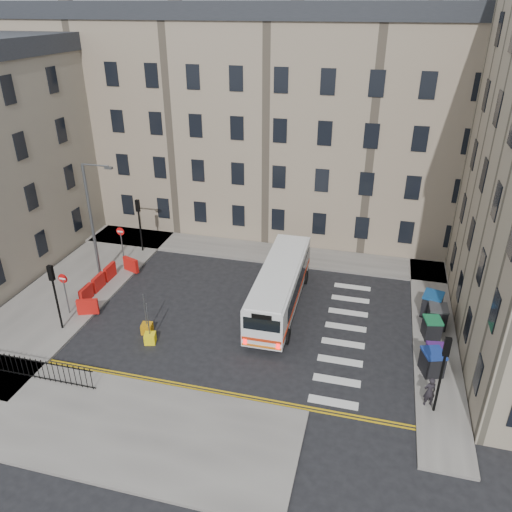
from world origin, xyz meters
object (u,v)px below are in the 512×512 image
at_px(bollard_chevron, 147,328).
at_px(streetlamp, 91,221).
at_px(wheelie_bin_c, 432,328).
at_px(bollard_yellow, 150,338).
at_px(wheelie_bin_d, 437,316).
at_px(bus, 280,285).
at_px(wheelie_bin_e, 432,304).
at_px(wheelie_bin_a, 432,362).
at_px(pedestrian, 430,392).
at_px(wheelie_bin_b, 435,357).

bearing_deg(bollard_chevron, streetlamp, 139.71).
relative_size(streetlamp, wheelie_bin_c, 6.59).
height_order(streetlamp, bollard_yellow, streetlamp).
height_order(wheelie_bin_d, bollard_chevron, wheelie_bin_d).
xyz_separation_m(bus, bollard_chevron, (-6.84, -4.56, -1.27)).
xyz_separation_m(wheelie_bin_d, bollard_yellow, (-15.59, -5.50, -0.52)).
relative_size(wheelie_bin_e, bollard_yellow, 2.51).
bearing_deg(wheelie_bin_a, pedestrian, -114.92).
bearing_deg(streetlamp, bus, -2.02).
height_order(streetlamp, wheelie_bin_e, streetlamp).
distance_m(wheelie_bin_d, bollard_yellow, 16.54).
xyz_separation_m(wheelie_bin_c, wheelie_bin_d, (0.35, 1.17, 0.07)).
bearing_deg(wheelie_bin_c, wheelie_bin_d, 61.42).
distance_m(streetlamp, wheelie_bin_d, 22.37).
bearing_deg(wheelie_bin_b, streetlamp, 160.70).
height_order(streetlamp, wheelie_bin_d, streetlamp).
xyz_separation_m(wheelie_bin_a, bollard_yellow, (-15.08, -1.12, -0.50)).
height_order(wheelie_bin_a, wheelie_bin_e, wheelie_bin_e).
height_order(streetlamp, wheelie_bin_c, streetlamp).
bearing_deg(wheelie_bin_c, bollard_yellow, -176.09).
xyz_separation_m(bus, wheelie_bin_a, (8.84, -4.28, -0.78)).
height_order(wheelie_bin_b, bollard_yellow, wheelie_bin_b).
distance_m(wheelie_bin_b, bollard_chevron, 15.90).
xyz_separation_m(wheelie_bin_c, bollard_yellow, (-15.24, -4.32, -0.44)).
bearing_deg(wheelie_bin_e, wheelie_bin_c, -79.25).
relative_size(wheelie_bin_a, pedestrian, 0.90).
xyz_separation_m(wheelie_bin_d, bollard_chevron, (-16.18, -4.66, -0.52)).
relative_size(wheelie_bin_e, bollard_chevron, 2.51).
distance_m(bus, wheelie_bin_e, 9.23).
relative_size(wheelie_bin_b, wheelie_bin_e, 0.80).
distance_m(wheelie_bin_d, bollard_chevron, 16.84).
bearing_deg(wheelie_bin_e, wheelie_bin_b, -77.23).
distance_m(wheelie_bin_a, pedestrian, 2.47).
bearing_deg(wheelie_bin_c, bollard_chevron, -179.52).
distance_m(pedestrian, bollard_yellow, 14.89).
height_order(wheelie_bin_e, bollard_chevron, wheelie_bin_e).
bearing_deg(bollard_yellow, wheelie_bin_e, 23.55).
bearing_deg(streetlamp, wheelie_bin_e, 2.20).
distance_m(wheelie_bin_c, bollard_chevron, 16.21).
height_order(bollard_yellow, bollard_chevron, same).
height_order(wheelie_bin_d, wheelie_bin_e, wheelie_bin_e).
height_order(wheelie_bin_a, bollard_yellow, wheelie_bin_a).
relative_size(wheelie_bin_c, wheelie_bin_e, 0.82).
height_order(wheelie_bin_d, bollard_yellow, wheelie_bin_d).
distance_m(wheelie_bin_e, pedestrian, 8.05).
height_order(wheelie_bin_a, wheelie_bin_b, wheelie_bin_a).
bearing_deg(wheelie_bin_c, streetlamp, 164.04).
distance_m(streetlamp, bus, 13.06).
distance_m(bus, wheelie_bin_a, 9.85).
xyz_separation_m(pedestrian, bollard_chevron, (-15.41, 2.17, -0.64)).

